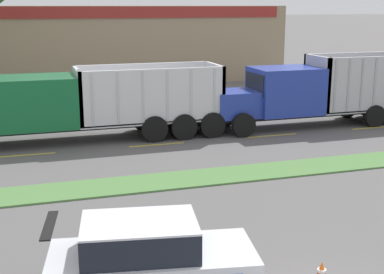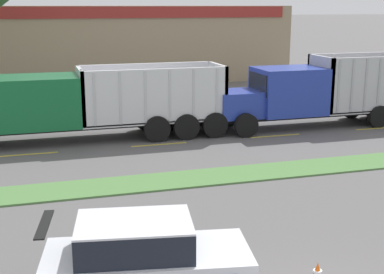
% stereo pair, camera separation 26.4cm
% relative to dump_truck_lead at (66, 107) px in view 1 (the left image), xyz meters
% --- Properties ---
extents(grass_verge, '(120.00, 1.76, 0.06)m').
position_rel_dump_truck_lead_xyz_m(grass_verge, '(3.46, -6.61, -1.51)').
color(grass_verge, '#517F42').
rests_on(grass_verge, ground_plane).
extents(centre_line_3, '(2.40, 0.14, 0.01)m').
position_rel_dump_truck_lead_xyz_m(centre_line_3, '(-1.86, -1.73, -1.53)').
color(centre_line_3, yellow).
rests_on(centre_line_3, ground_plane).
extents(centre_line_4, '(2.40, 0.14, 0.01)m').
position_rel_dump_truck_lead_xyz_m(centre_line_4, '(3.54, -1.73, -1.53)').
color(centre_line_4, yellow).
rests_on(centre_line_4, ground_plane).
extents(centre_line_5, '(2.40, 0.14, 0.01)m').
position_rel_dump_truck_lead_xyz_m(centre_line_5, '(8.94, -1.73, -1.53)').
color(centre_line_5, yellow).
rests_on(centre_line_5, ground_plane).
extents(centre_line_6, '(2.40, 0.14, 0.01)m').
position_rel_dump_truck_lead_xyz_m(centre_line_6, '(14.34, -1.73, -1.53)').
color(centre_line_6, yellow).
rests_on(centre_line_6, ground_plane).
extents(dump_truck_lead, '(11.84, 2.75, 3.21)m').
position_rel_dump_truck_lead_xyz_m(dump_truck_lead, '(0.00, 0.00, 0.00)').
color(dump_truck_lead, black).
rests_on(dump_truck_lead, ground_plane).
extents(dump_truck_trail, '(11.06, 2.62, 3.40)m').
position_rel_dump_truck_lead_xyz_m(dump_truck_trail, '(11.32, -0.40, 0.03)').
color(dump_truck_trail, black).
rests_on(dump_truck_trail, ground_plane).
extents(rally_car, '(4.40, 2.45, 1.64)m').
position_rel_dump_truck_lead_xyz_m(rally_car, '(0.47, -13.40, -0.72)').
color(rally_car, silver).
rests_on(rally_car, ground_plane).
extents(traffic_cone, '(0.45, 0.45, 0.53)m').
position_rel_dump_truck_lead_xyz_m(traffic_cone, '(4.03, -14.15, -1.28)').
color(traffic_cone, black).
rests_on(traffic_cone, ground_plane).
extents(store_building_backdrop, '(32.98, 12.10, 5.71)m').
position_rel_dump_truck_lead_xyz_m(store_building_backdrop, '(1.67, 21.29, 1.32)').
color(store_building_backdrop, '#9E896B').
rests_on(store_building_backdrop, ground_plane).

